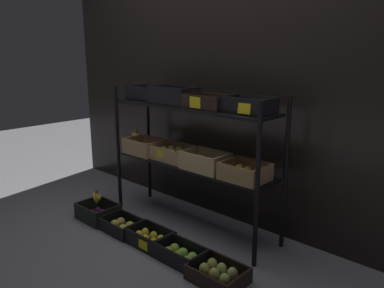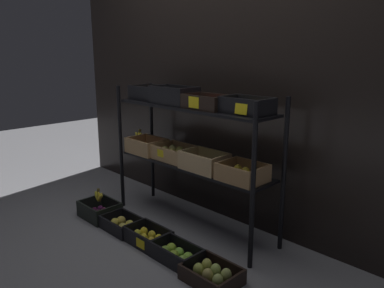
{
  "view_description": "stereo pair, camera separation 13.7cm",
  "coord_description": "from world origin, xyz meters",
  "px_view_note": "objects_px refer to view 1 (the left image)",
  "views": [
    {
      "loc": [
        1.94,
        -2.11,
        1.38
      ],
      "look_at": [
        0.0,
        0.0,
        0.68
      ],
      "focal_mm": 35.66,
      "sensor_mm": 36.0,
      "label": 1
    },
    {
      "loc": [
        2.04,
        -2.01,
        1.38
      ],
      "look_at": [
        0.0,
        0.0,
        0.68
      ],
      "focal_mm": 35.66,
      "sensor_mm": 36.0,
      "label": 2
    }
  ],
  "objects_px": {
    "banana_bunch_loose": "(97,198)",
    "crate_ground_plum": "(98,214)",
    "crate_ground_lemon": "(150,238)",
    "crate_ground_apple_green": "(180,255)",
    "display_rack": "(190,134)",
    "crate_ground_apple_gold": "(122,226)",
    "crate_ground_pear": "(218,274)"
  },
  "relations": [
    {
      "from": "crate_ground_pear",
      "to": "banana_bunch_loose",
      "type": "distance_m",
      "value": 1.31
    },
    {
      "from": "crate_ground_apple_gold",
      "to": "banana_bunch_loose",
      "type": "height_order",
      "value": "banana_bunch_loose"
    },
    {
      "from": "crate_ground_lemon",
      "to": "crate_ground_apple_green",
      "type": "bearing_deg",
      "value": -1.96
    },
    {
      "from": "crate_ground_plum",
      "to": "crate_ground_apple_gold",
      "type": "height_order",
      "value": "crate_ground_plum"
    },
    {
      "from": "crate_ground_plum",
      "to": "crate_ground_apple_gold",
      "type": "relative_size",
      "value": 0.98
    },
    {
      "from": "crate_ground_lemon",
      "to": "crate_ground_pear",
      "type": "xyz_separation_m",
      "value": [
        0.65,
        -0.02,
        -0.0
      ]
    },
    {
      "from": "display_rack",
      "to": "crate_ground_plum",
      "type": "height_order",
      "value": "display_rack"
    },
    {
      "from": "crate_ground_apple_green",
      "to": "crate_ground_apple_gold",
      "type": "bearing_deg",
      "value": 179.4
    },
    {
      "from": "crate_ground_apple_gold",
      "to": "crate_ground_lemon",
      "type": "relative_size",
      "value": 0.98
    },
    {
      "from": "display_rack",
      "to": "crate_ground_apple_green",
      "type": "height_order",
      "value": "display_rack"
    },
    {
      "from": "crate_ground_apple_green",
      "to": "display_rack",
      "type": "bearing_deg",
      "value": 126.32
    },
    {
      "from": "display_rack",
      "to": "banana_bunch_loose",
      "type": "distance_m",
      "value": 0.97
    },
    {
      "from": "crate_ground_plum",
      "to": "banana_bunch_loose",
      "type": "xyz_separation_m",
      "value": [
        -0.0,
        0.0,
        0.14
      ]
    },
    {
      "from": "banana_bunch_loose",
      "to": "crate_ground_plum",
      "type": "bearing_deg",
      "value": -18.05
    },
    {
      "from": "crate_ground_lemon",
      "to": "crate_ground_apple_green",
      "type": "height_order",
      "value": "crate_ground_lemon"
    },
    {
      "from": "display_rack",
      "to": "crate_ground_lemon",
      "type": "distance_m",
      "value": 0.84
    },
    {
      "from": "crate_ground_apple_gold",
      "to": "crate_ground_pear",
      "type": "bearing_deg",
      "value": -0.75
    },
    {
      "from": "display_rack",
      "to": "banana_bunch_loose",
      "type": "xyz_separation_m",
      "value": [
        -0.64,
        -0.45,
        -0.57
      ]
    },
    {
      "from": "crate_ground_apple_green",
      "to": "banana_bunch_loose",
      "type": "relative_size",
      "value": 2.57
    },
    {
      "from": "crate_ground_apple_gold",
      "to": "crate_ground_plum",
      "type": "bearing_deg",
      "value": -179.57
    },
    {
      "from": "crate_ground_apple_green",
      "to": "crate_ground_pear",
      "type": "bearing_deg",
      "value": -1.04
    },
    {
      "from": "display_rack",
      "to": "crate_ground_lemon",
      "type": "height_order",
      "value": "display_rack"
    },
    {
      "from": "crate_ground_apple_gold",
      "to": "crate_ground_apple_green",
      "type": "height_order",
      "value": "crate_ground_apple_green"
    },
    {
      "from": "crate_ground_apple_gold",
      "to": "crate_ground_apple_green",
      "type": "distance_m",
      "value": 0.65
    },
    {
      "from": "banana_bunch_loose",
      "to": "crate_ground_apple_gold",
      "type": "bearing_deg",
      "value": 0.16
    },
    {
      "from": "crate_ground_apple_green",
      "to": "crate_ground_plum",
      "type": "bearing_deg",
      "value": 179.74
    },
    {
      "from": "crate_ground_lemon",
      "to": "banana_bunch_loose",
      "type": "distance_m",
      "value": 0.66
    },
    {
      "from": "crate_ground_apple_gold",
      "to": "crate_ground_apple_green",
      "type": "xyz_separation_m",
      "value": [
        0.65,
        -0.01,
        0.0
      ]
    },
    {
      "from": "display_rack",
      "to": "crate_ground_apple_gold",
      "type": "xyz_separation_m",
      "value": [
        -0.31,
        -0.44,
        -0.72
      ]
    },
    {
      "from": "display_rack",
      "to": "crate_ground_pear",
      "type": "height_order",
      "value": "display_rack"
    },
    {
      "from": "banana_bunch_loose",
      "to": "crate_ground_apple_green",
      "type": "bearing_deg",
      "value": -0.34
    },
    {
      "from": "crate_ground_lemon",
      "to": "crate_ground_apple_green",
      "type": "xyz_separation_m",
      "value": [
        0.33,
        -0.01,
        -0.0
      ]
    }
  ]
}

